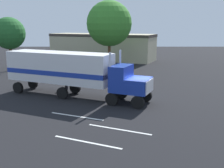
{
  "coord_description": "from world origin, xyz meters",
  "views": [
    {
      "loc": [
        -2.19,
        -22.28,
        6.71
      ],
      "look_at": [
        -2.09,
        0.39,
        1.6
      ],
      "focal_mm": 42.59,
      "sensor_mm": 36.0,
      "label": 1
    }
  ],
  "objects_px": {
    "person_bystander": "(65,81)",
    "parked_car": "(55,71)",
    "semi_truck": "(68,70)",
    "tree_left": "(8,33)",
    "tree_center": "(108,24)"
  },
  "relations": [
    {
      "from": "person_bystander",
      "to": "tree_center",
      "type": "relative_size",
      "value": 0.16
    },
    {
      "from": "semi_truck",
      "to": "tree_left",
      "type": "relative_size",
      "value": 1.8
    },
    {
      "from": "parked_car",
      "to": "tree_center",
      "type": "xyz_separation_m",
      "value": [
        6.78,
        7.27,
        6.02
      ]
    },
    {
      "from": "parked_car",
      "to": "semi_truck",
      "type": "bearing_deg",
      "value": -71.28
    },
    {
      "from": "tree_left",
      "to": "tree_center",
      "type": "relative_size",
      "value": 0.75
    },
    {
      "from": "semi_truck",
      "to": "person_bystander",
      "type": "height_order",
      "value": "semi_truck"
    },
    {
      "from": "semi_truck",
      "to": "person_bystander",
      "type": "bearing_deg",
      "value": 106.57
    },
    {
      "from": "person_bystander",
      "to": "tree_center",
      "type": "bearing_deg",
      "value": 72.86
    },
    {
      "from": "tree_left",
      "to": "parked_car",
      "type": "bearing_deg",
      "value": -32.98
    },
    {
      "from": "person_bystander",
      "to": "tree_center",
      "type": "xyz_separation_m",
      "value": [
        4.35,
        14.11,
        5.93
      ]
    },
    {
      "from": "semi_truck",
      "to": "tree_center",
      "type": "xyz_separation_m",
      "value": [
        3.57,
        16.73,
        4.3
      ]
    },
    {
      "from": "parked_car",
      "to": "tree_left",
      "type": "xyz_separation_m",
      "value": [
        -7.66,
        4.97,
        4.61
      ]
    },
    {
      "from": "parked_car",
      "to": "tree_left",
      "type": "distance_m",
      "value": 10.23
    },
    {
      "from": "person_bystander",
      "to": "parked_car",
      "type": "relative_size",
      "value": 0.34
    },
    {
      "from": "tree_left",
      "to": "person_bystander",
      "type": "bearing_deg",
      "value": -49.51
    }
  ]
}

